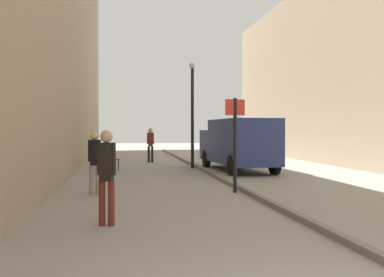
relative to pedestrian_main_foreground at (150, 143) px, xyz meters
The scene contains 10 objects.
ground_plane 8.00m from the pedestrian_main_foreground, 87.92° to the right, with size 80.00×80.00×0.00m, color gray.
kerb_strip 8.20m from the pedestrian_main_foreground, 76.74° to the right, with size 0.16×40.00×0.12m, color slate.
pedestrian_main_foreground is the anchor object (origin of this frame).
pedestrian_mid_block 11.13m from the pedestrian_main_foreground, 101.45° to the right, with size 0.34×0.22×1.68m.
pedestrian_far_crossing 14.77m from the pedestrian_main_foreground, 96.85° to the right, with size 0.34×0.24×1.73m.
delivery_van 6.07m from the pedestrian_main_foreground, 56.43° to the right, with size 2.25×5.53×2.17m.
street_sign_post 11.24m from the pedestrian_main_foreground, 81.86° to the right, with size 0.59×0.18×2.60m.
lamp_post 4.31m from the pedestrian_main_foreground, 65.50° to the right, with size 0.28×0.28×4.76m.
cafe_chair_near_window 3.88m from the pedestrian_main_foreground, 127.26° to the right, with size 0.61×0.61×0.94m.
cafe_chair_by_doorway 4.82m from the pedestrian_main_foreground, 113.74° to the right, with size 0.59×0.59×0.94m.
Camera 1 is at (-1.77, -2.50, 1.73)m, focal length 39.67 mm.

